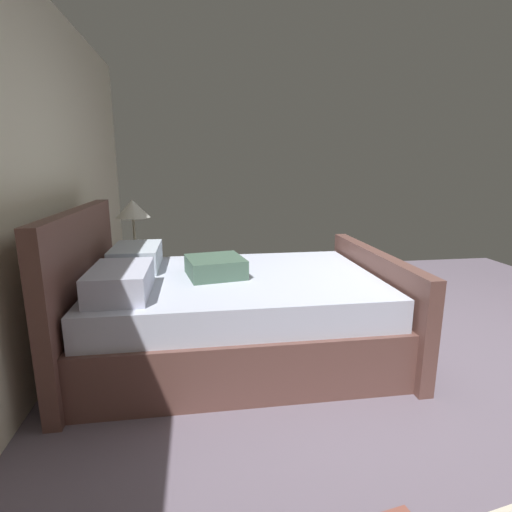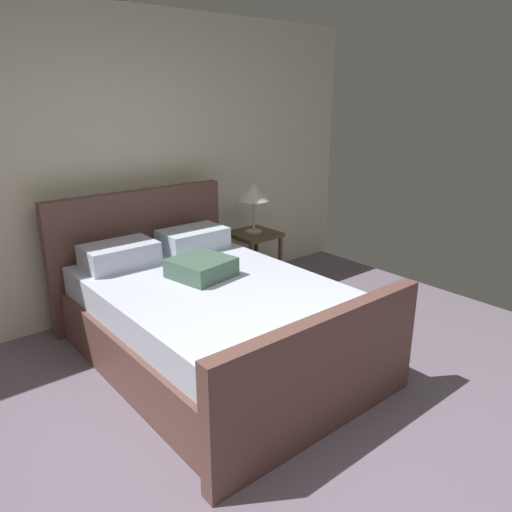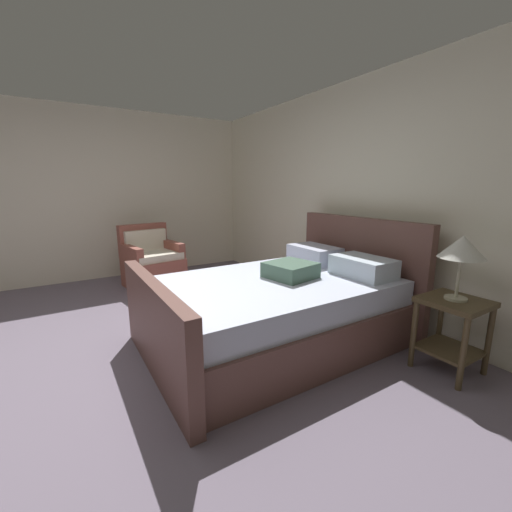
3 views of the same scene
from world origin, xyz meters
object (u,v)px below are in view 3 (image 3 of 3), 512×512
nightstand_right (452,323)px  table_lamp_right (462,249)px  bed (280,306)px  armchair (152,263)px

nightstand_right → table_lamp_right: (0.00, 0.00, 0.60)m
bed → table_lamp_right: (1.14, 0.85, 0.66)m
nightstand_right → table_lamp_right: bearing=0.0°
nightstand_right → armchair: (-3.58, -1.41, -0.06)m
bed → table_lamp_right: 1.56m
nightstand_right → armchair: armchair is taller
nightstand_right → armchair: bearing=-158.5°
nightstand_right → table_lamp_right: 0.60m
armchair → table_lamp_right: bearing=21.5°
table_lamp_right → bed: bearing=-143.3°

